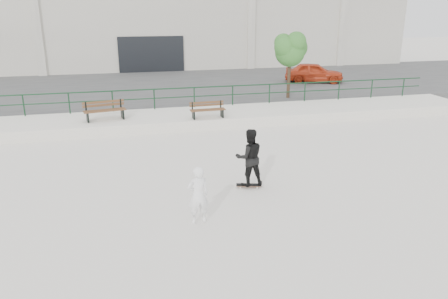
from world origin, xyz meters
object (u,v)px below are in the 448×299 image
object	(u,v)px
red_car	(314,72)
skateboard	(249,185)
standing_skater	(249,157)
seated_skater	(198,195)
bench_right	(208,110)
bench_left	(105,111)
tree	(291,48)

from	to	relation	value
red_car	skateboard	xyz separation A→B (m)	(-9.11, -15.06, -1.08)
standing_skater	seated_skater	size ratio (longest dim) A/B	1.15
bench_right	standing_skater	distance (m)	7.11
bench_left	tree	bearing A→B (deg)	4.98
bench_left	standing_skater	world-z (taller)	standing_skater
bench_left	tree	world-z (taller)	tree
tree	seated_skater	distance (m)	14.74
skateboard	seated_skater	size ratio (longest dim) A/B	0.52
skateboard	standing_skater	distance (m)	0.92
skateboard	standing_skater	bearing A→B (deg)	60.22
bench_left	standing_skater	bearing A→B (deg)	-71.21
skateboard	seated_skater	world-z (taller)	seated_skater
skateboard	bench_right	bearing A→B (deg)	103.85
red_car	skateboard	world-z (taller)	red_car
bench_right	tree	size ratio (longest dim) A/B	0.45
bench_left	skateboard	size ratio (longest dim) A/B	2.38
red_car	standing_skater	world-z (taller)	standing_skater
tree	skateboard	world-z (taller)	tree
red_car	standing_skater	xyz separation A→B (m)	(-9.11, -15.06, -0.16)
tree	bench_right	bearing A→B (deg)	-147.01
bench_left	tree	distance (m)	10.51
red_car	seated_skater	xyz separation A→B (m)	(-11.05, -16.98, -0.38)
bench_left	red_car	distance (m)	15.31
seated_skater	tree	bearing A→B (deg)	-126.66
bench_right	tree	distance (m)	6.77
bench_left	standing_skater	distance (m)	8.98
bench_left	skateboard	bearing A→B (deg)	-71.21
bench_right	red_car	distance (m)	11.97
standing_skater	seated_skater	xyz separation A→B (m)	(-1.95, -1.92, -0.21)
red_car	skateboard	distance (m)	17.64
bench_right	red_car	bearing A→B (deg)	39.75
tree	red_car	bearing A→B (deg)	51.30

